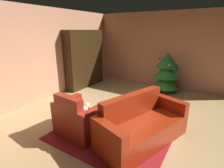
{
  "coord_description": "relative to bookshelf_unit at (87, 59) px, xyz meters",
  "views": [
    {
      "loc": [
        1.75,
        -3.16,
        2.08
      ],
      "look_at": [
        -0.2,
        -0.02,
        0.91
      ],
      "focal_mm": 27.56,
      "sensor_mm": 36.0,
      "label": 1
    }
  ],
  "objects": [
    {
      "name": "bottle_on_table",
      "position": [
        2.73,
        -2.3,
        -0.45
      ],
      "size": [
        0.07,
        0.07,
        0.23
      ],
      "color": "#226220",
      "rests_on": "coffee_table"
    },
    {
      "name": "wall_left",
      "position": [
        -0.26,
        -1.82,
        0.34
      ],
      "size": [
        0.06,
        6.74,
        2.72
      ],
      "primitive_type": "cube",
      "color": "tan",
      "rests_on": "ground"
    },
    {
      "name": "ground_plane",
      "position": [
        2.47,
        -1.82,
        -1.02
      ],
      "size": [
        7.94,
        7.94,
        0.0
      ],
      "primitive_type": "plane",
      "color": "tan"
    },
    {
      "name": "couch_red",
      "position": [
        3.16,
        -2.21,
        -0.71
      ],
      "size": [
        1.35,
        2.01,
        0.89
      ],
      "color": "maroon",
      "rests_on": "ground"
    },
    {
      "name": "book_stack_on_table",
      "position": [
        2.59,
        -2.18,
        -0.49
      ],
      "size": [
        0.19,
        0.18,
        0.1
      ],
      "color": "#334798",
      "rests_on": "coffee_table"
    },
    {
      "name": "area_rug",
      "position": [
        2.56,
        -2.14,
        -1.01
      ],
      "size": [
        2.29,
        2.26,
        0.01
      ],
      "primitive_type": "cube",
      "color": "maroon",
      "rests_on": "ground"
    },
    {
      "name": "bookshelf_unit",
      "position": [
        0.0,
        0.0,
        0.0
      ],
      "size": [
        0.38,
        1.74,
        2.08
      ],
      "color": "black",
      "rests_on": "ground"
    },
    {
      "name": "armchair_red",
      "position": [
        1.98,
        -2.65,
        -0.7
      ],
      "size": [
        1.02,
        0.82,
        0.9
      ],
      "color": "maroon",
      "rests_on": "ground"
    },
    {
      "name": "coffee_table",
      "position": [
        2.54,
        -2.2,
        -0.58
      ],
      "size": [
        0.79,
        0.79,
        0.47
      ],
      "color": "black",
      "rests_on": "ground"
    },
    {
      "name": "wall_back",
      "position": [
        2.47,
        1.52,
        0.34
      ],
      "size": [
        5.51,
        0.06,
        2.72
      ],
      "primitive_type": "cube",
      "color": "tan",
      "rests_on": "ground"
    },
    {
      "name": "decorated_tree",
      "position": [
        2.78,
        0.87,
        -0.32
      ],
      "size": [
        0.93,
        0.93,
        1.35
      ],
      "color": "brown",
      "rests_on": "ground"
    }
  ]
}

